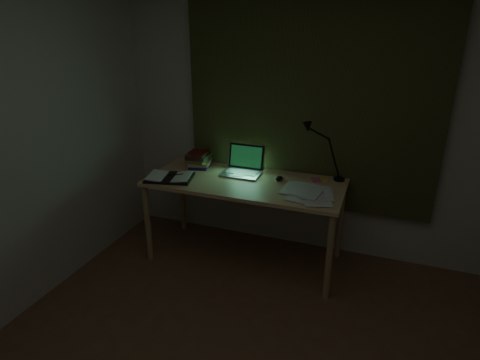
% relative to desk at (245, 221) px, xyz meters
% --- Properties ---
extents(wall_back, '(3.50, 0.00, 2.50)m').
position_rel_desk_xyz_m(wall_back, '(0.44, 0.45, 0.87)').
color(wall_back, beige).
rests_on(wall_back, ground).
extents(curtain, '(2.20, 0.06, 2.00)m').
position_rel_desk_xyz_m(curtain, '(0.44, 0.41, 1.07)').
color(curtain, '#33351A').
rests_on(curtain, wall_back).
extents(desk, '(1.68, 0.74, 0.77)m').
position_rel_desk_xyz_m(desk, '(0.00, 0.00, 0.00)').
color(desk, tan).
rests_on(desk, floor).
extents(laptop, '(0.34, 0.39, 0.25)m').
position_rel_desk_xyz_m(laptop, '(-0.08, 0.13, 0.51)').
color(laptop, silver).
rests_on(laptop, desk).
extents(open_textbook, '(0.44, 0.36, 0.03)m').
position_rel_desk_xyz_m(open_textbook, '(-0.63, -0.18, 0.40)').
color(open_textbook, white).
rests_on(open_textbook, desk).
extents(book_stack, '(0.22, 0.25, 0.15)m').
position_rel_desk_xyz_m(book_stack, '(-0.53, 0.19, 0.46)').
color(book_stack, white).
rests_on(book_stack, desk).
extents(loose_papers, '(0.41, 0.42, 0.02)m').
position_rel_desk_xyz_m(loose_papers, '(0.54, -0.11, 0.39)').
color(loose_papers, silver).
rests_on(loose_papers, desk).
extents(mouse, '(0.07, 0.10, 0.04)m').
position_rel_desk_xyz_m(mouse, '(0.28, 0.11, 0.40)').
color(mouse, black).
rests_on(mouse, desk).
extents(sticky_yellow, '(0.08, 0.08, 0.01)m').
position_rel_desk_xyz_m(sticky_yellow, '(0.63, 0.26, 0.39)').
color(sticky_yellow, gold).
rests_on(sticky_yellow, desk).
extents(sticky_pink, '(0.10, 0.10, 0.02)m').
position_rel_desk_xyz_m(sticky_pink, '(0.57, 0.21, 0.39)').
color(sticky_pink, '#CA4E8D').
rests_on(sticky_pink, desk).
extents(desk_lamp, '(0.38, 0.31, 0.52)m').
position_rel_desk_xyz_m(desk_lamp, '(0.76, 0.29, 0.64)').
color(desk_lamp, black).
rests_on(desk_lamp, desk).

